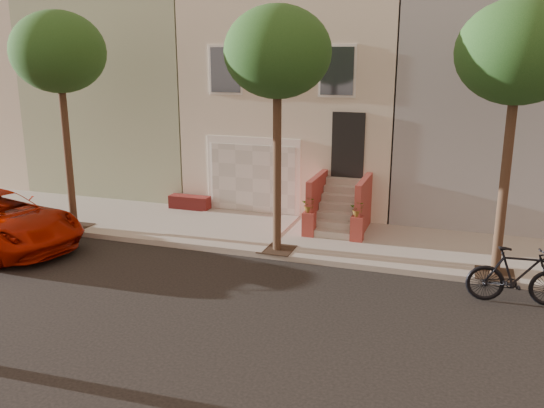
% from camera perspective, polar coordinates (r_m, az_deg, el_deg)
% --- Properties ---
extents(ground, '(90.00, 90.00, 0.00)m').
position_cam_1_polar(ground, '(12.53, -9.64, -10.31)').
color(ground, black).
rests_on(ground, ground).
extents(sidewalk, '(40.00, 3.70, 0.15)m').
position_cam_1_polar(sidewalk, '(17.06, -1.18, -2.89)').
color(sidewalk, gray).
rests_on(sidewalk, ground).
extents(house_row, '(33.10, 11.70, 7.00)m').
position_cam_1_polar(house_row, '(21.88, 4.05, 10.58)').
color(house_row, beige).
rests_on(house_row, sidewalk).
extents(tree_left, '(2.70, 2.57, 6.30)m').
position_cam_1_polar(tree_left, '(17.68, -20.56, 13.89)').
color(tree_left, '#2D2116').
rests_on(tree_left, sidewalk).
extents(tree_mid, '(2.70, 2.57, 6.30)m').
position_cam_1_polar(tree_mid, '(14.54, 0.54, 14.77)').
color(tree_mid, '#2D2116').
rests_on(tree_mid, sidewalk).
extents(tree_right, '(2.70, 2.57, 6.30)m').
position_cam_1_polar(tree_right, '(13.85, 23.38, 13.58)').
color(tree_right, '#2D2116').
rests_on(tree_right, sidewalk).
extents(motorcycle, '(2.16, 0.79, 1.27)m').
position_cam_1_polar(motorcycle, '(13.46, 23.33, -6.61)').
color(motorcycle, black).
rests_on(motorcycle, ground).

